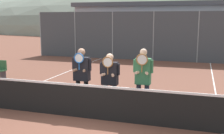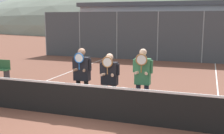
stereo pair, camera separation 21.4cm
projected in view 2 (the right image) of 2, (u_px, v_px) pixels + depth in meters
The scene contains 13 objects.
ground_plane at pixel (85, 118), 7.60m from camera, with size 120.00×120.00×0.00m, color brown.
hill_distant at pixel (196, 30), 62.77m from camera, with size 115.00×63.89×22.36m.
clubhouse_building at pixel (176, 25), 25.19m from camera, with size 17.05×5.50×4.02m.
fence_back at pixel (158, 36), 17.52m from camera, with size 16.20×0.06×3.07m.
tennis_net at pixel (85, 101), 7.52m from camera, with size 9.34×0.09×1.03m.
court_line_left_sideline at pixel (38, 84), 11.51m from camera, with size 0.05×16.00×0.01m, color white.
court_line_right_sideline at pixel (219, 100), 9.27m from camera, with size 0.05×16.00×0.01m, color white.
player_leftmost at pixel (82, 73), 8.16m from camera, with size 0.60×0.34×1.81m.
player_center_left at pixel (109, 78), 7.87m from camera, with size 0.59×0.34×1.70m.
player_center_right at pixel (143, 77), 7.57m from camera, with size 0.55×0.34×1.86m.
car_far_left at pixel (100, 40), 22.66m from camera, with size 4.05×2.06×1.85m.
car_left_of_center at pixel (154, 41), 20.85m from camera, with size 4.11×2.01×1.90m.
car_center at pixel (220, 44), 19.48m from camera, with size 4.23×2.04×1.65m.
Camera 2 is at (3.07, -6.61, 2.67)m, focal length 45.00 mm.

